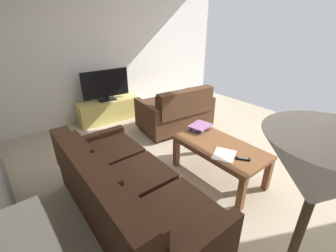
{
  "coord_description": "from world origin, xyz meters",
  "views": [
    {
      "loc": [
        -1.72,
        2.27,
        1.93
      ],
      "look_at": [
        0.41,
        0.55,
        0.61
      ],
      "focal_mm": 24.76,
      "sensor_mm": 36.0,
      "label": 1
    }
  ],
  "objects_px": {
    "floor_lamp": "(306,212)",
    "flat_tv": "(106,85)",
    "loveseat_near": "(176,111)",
    "coffee_table": "(220,150)",
    "tv_stand": "(109,110)",
    "loose_magazine": "(224,155)",
    "sofa_main": "(125,194)",
    "tv_remote": "(243,159)",
    "book_stack": "(200,127)"
  },
  "relations": [
    {
      "from": "flat_tv",
      "to": "book_stack",
      "type": "bearing_deg",
      "value": -169.02
    },
    {
      "from": "sofa_main",
      "to": "coffee_table",
      "type": "height_order",
      "value": "sofa_main"
    },
    {
      "from": "coffee_table",
      "to": "floor_lamp",
      "type": "height_order",
      "value": "floor_lamp"
    },
    {
      "from": "sofa_main",
      "to": "tv_remote",
      "type": "bearing_deg",
      "value": -109.76
    },
    {
      "from": "coffee_table",
      "to": "loveseat_near",
      "type": "bearing_deg",
      "value": -19.36
    },
    {
      "from": "loveseat_near",
      "to": "loose_magazine",
      "type": "distance_m",
      "value": 1.71
    },
    {
      "from": "loveseat_near",
      "to": "floor_lamp",
      "type": "distance_m",
      "value": 3.55
    },
    {
      "from": "book_stack",
      "to": "coffee_table",
      "type": "bearing_deg",
      "value": 166.08
    },
    {
      "from": "tv_stand",
      "to": "book_stack",
      "type": "distance_m",
      "value": 2.16
    },
    {
      "from": "tv_stand",
      "to": "loose_magazine",
      "type": "bearing_deg",
      "value": -176.94
    },
    {
      "from": "floor_lamp",
      "to": "tv_stand",
      "type": "bearing_deg",
      "value": -16.11
    },
    {
      "from": "tv_stand",
      "to": "flat_tv",
      "type": "xyz_separation_m",
      "value": [
        -0.0,
        -0.0,
        0.51
      ]
    },
    {
      "from": "tv_stand",
      "to": "loose_magazine",
      "type": "xyz_separation_m",
      "value": [
        -2.74,
        -0.15,
        0.27
      ]
    },
    {
      "from": "loveseat_near",
      "to": "tv_remote",
      "type": "xyz_separation_m",
      "value": [
        -1.77,
        0.55,
        0.13
      ]
    },
    {
      "from": "book_stack",
      "to": "loose_magazine",
      "type": "distance_m",
      "value": 0.69
    },
    {
      "from": "coffee_table",
      "to": "tv_remote",
      "type": "distance_m",
      "value": 0.37
    },
    {
      "from": "tv_stand",
      "to": "book_stack",
      "type": "height_order",
      "value": "book_stack"
    },
    {
      "from": "loveseat_near",
      "to": "coffee_table",
      "type": "height_order",
      "value": "loveseat_near"
    },
    {
      "from": "loveseat_near",
      "to": "coffee_table",
      "type": "distance_m",
      "value": 1.5
    },
    {
      "from": "flat_tv",
      "to": "tv_remote",
      "type": "xyz_separation_m",
      "value": [
        -2.92,
        -0.24,
        -0.24
      ]
    },
    {
      "from": "coffee_table",
      "to": "floor_lamp",
      "type": "distance_m",
      "value": 2.23
    },
    {
      "from": "loose_magazine",
      "to": "sofa_main",
      "type": "bearing_deg",
      "value": -129.2
    },
    {
      "from": "sofa_main",
      "to": "loose_magazine",
      "type": "distance_m",
      "value": 1.18
    },
    {
      "from": "loveseat_near",
      "to": "coffee_table",
      "type": "relative_size",
      "value": 1.15
    },
    {
      "from": "loveseat_near",
      "to": "coffee_table",
      "type": "bearing_deg",
      "value": 160.64
    },
    {
      "from": "book_stack",
      "to": "flat_tv",
      "type": "bearing_deg",
      "value": 10.98
    },
    {
      "from": "coffee_table",
      "to": "tv_remote",
      "type": "xyz_separation_m",
      "value": [
        -0.36,
        0.05,
        0.08
      ]
    },
    {
      "from": "sofa_main",
      "to": "flat_tv",
      "type": "distance_m",
      "value": 2.7
    },
    {
      "from": "coffee_table",
      "to": "tv_remote",
      "type": "relative_size",
      "value": 7.39
    },
    {
      "from": "sofa_main",
      "to": "tv_stand",
      "type": "height_order",
      "value": "sofa_main"
    },
    {
      "from": "floor_lamp",
      "to": "loose_magazine",
      "type": "xyz_separation_m",
      "value": [
        1.21,
        -1.29,
        -0.94
      ]
    },
    {
      "from": "tv_stand",
      "to": "loveseat_near",
      "type": "bearing_deg",
      "value": -145.77
    },
    {
      "from": "floor_lamp",
      "to": "flat_tv",
      "type": "bearing_deg",
      "value": -16.12
    },
    {
      "from": "loveseat_near",
      "to": "tv_stand",
      "type": "distance_m",
      "value": 1.4
    },
    {
      "from": "sofa_main",
      "to": "coffee_table",
      "type": "relative_size",
      "value": 1.71
    },
    {
      "from": "floor_lamp",
      "to": "flat_tv",
      "type": "xyz_separation_m",
      "value": [
        3.95,
        -1.14,
        -0.69
      ]
    },
    {
      "from": "loveseat_near",
      "to": "tv_remote",
      "type": "height_order",
      "value": "loveseat_near"
    },
    {
      "from": "coffee_table",
      "to": "book_stack",
      "type": "xyz_separation_m",
      "value": [
        0.47,
        -0.12,
        0.11
      ]
    },
    {
      "from": "tv_stand",
      "to": "book_stack",
      "type": "relative_size",
      "value": 3.55
    },
    {
      "from": "coffee_table",
      "to": "sofa_main",
      "type": "bearing_deg",
      "value": 86.11
    },
    {
      "from": "loose_magazine",
      "to": "loveseat_near",
      "type": "bearing_deg",
      "value": 131.52
    },
    {
      "from": "floor_lamp",
      "to": "loose_magazine",
      "type": "bearing_deg",
      "value": -46.74
    },
    {
      "from": "sofa_main",
      "to": "tv_stand",
      "type": "bearing_deg",
      "value": -22.03
    },
    {
      "from": "flat_tv",
      "to": "tv_remote",
      "type": "relative_size",
      "value": 5.79
    },
    {
      "from": "sofa_main",
      "to": "flat_tv",
      "type": "xyz_separation_m",
      "value": [
        2.48,
        -1.0,
        0.36
      ]
    },
    {
      "from": "loveseat_near",
      "to": "tv_remote",
      "type": "relative_size",
      "value": 8.47
    },
    {
      "from": "floor_lamp",
      "to": "book_stack",
      "type": "relative_size",
      "value": 4.94
    },
    {
      "from": "floor_lamp",
      "to": "tv_stand",
      "type": "height_order",
      "value": "floor_lamp"
    },
    {
      "from": "tv_remote",
      "to": "loveseat_near",
      "type": "bearing_deg",
      "value": -17.22
    },
    {
      "from": "floor_lamp",
      "to": "loose_magazine",
      "type": "relative_size",
      "value": 5.85
    }
  ]
}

